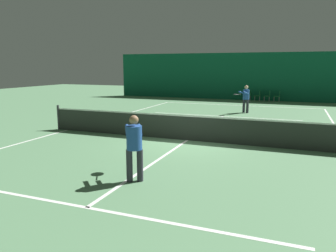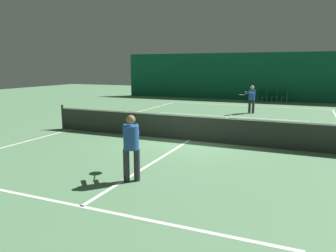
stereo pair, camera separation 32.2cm
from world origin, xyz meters
name	(u,v)px [view 2 (the right image)]	position (x,y,z in m)	size (l,w,h in m)	color
ground_plane	(189,140)	(0.00, 0.00, 0.00)	(60.00, 60.00, 0.00)	#56845B
backdrop_curtain	(256,77)	(0.00, 15.96, 1.91)	(23.00, 0.12, 3.83)	#0F5138
court_line_baseline_far	(246,106)	(0.00, 11.90, 0.00)	(11.00, 0.10, 0.00)	white
court_line_service_far	(228,117)	(0.00, 6.40, 0.00)	(8.25, 0.10, 0.00)	white
court_line_service_near	(81,206)	(0.00, -6.40, 0.00)	(8.25, 0.10, 0.00)	white
court_line_sideline_left	(72,129)	(-5.50, 0.00, 0.00)	(0.10, 23.80, 0.00)	white
court_line_centre	(189,140)	(0.00, 0.00, 0.00)	(0.10, 12.80, 0.00)	white
tennis_net	(189,127)	(0.00, 0.00, 0.51)	(12.00, 0.10, 1.07)	#2D332D
player_near	(131,143)	(0.17, -4.66, 0.94)	(0.98, 1.32, 1.62)	#2D2D38
player_far	(251,97)	(0.92, 8.27, 0.95)	(0.91, 1.35, 1.63)	#2D2D38
courtside_chair_0	(256,95)	(0.16, 15.41, 0.49)	(0.44, 0.44, 0.84)	#99999E
courtside_chair_1	(266,95)	(0.90, 15.41, 0.49)	(0.44, 0.44, 0.84)	#99999E
courtside_chair_2	(275,96)	(1.65, 15.41, 0.49)	(0.44, 0.44, 0.84)	#99999E
courtside_chair_3	(286,96)	(2.39, 15.41, 0.49)	(0.44, 0.44, 0.84)	#99999E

